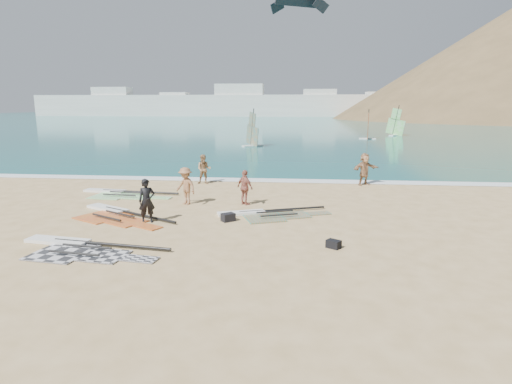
# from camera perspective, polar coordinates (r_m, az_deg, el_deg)

# --- Properties ---
(ground) EXTENTS (300.00, 300.00, 0.00)m
(ground) POSITION_cam_1_polar(r_m,az_deg,el_deg) (15.08, -5.61, -6.72)
(ground) COLOR tan
(ground) RESTS_ON ground
(sea) EXTENTS (300.00, 240.00, 0.06)m
(sea) POSITION_cam_1_polar(r_m,az_deg,el_deg) (146.12, 4.73, 9.78)
(sea) COLOR #0D605D
(sea) RESTS_ON ground
(surf_line) EXTENTS (300.00, 1.20, 0.04)m
(surf_line) POSITION_cam_1_polar(r_m,az_deg,el_deg) (26.90, -0.47, 1.52)
(surf_line) COLOR white
(surf_line) RESTS_ON ground
(far_town) EXTENTS (160.00, 8.00, 12.00)m
(far_town) POSITION_cam_1_polar(r_m,az_deg,el_deg) (165.07, -0.69, 11.60)
(far_town) COLOR white
(far_town) RESTS_ON ground
(rig_grey) EXTENTS (5.39, 2.47, 0.20)m
(rig_grey) POSITION_cam_1_polar(r_m,az_deg,el_deg) (15.52, -22.81, -6.88)
(rig_grey) COLOR #29292C
(rig_grey) RESTS_ON ground
(rig_green) EXTENTS (5.43, 2.41, 0.20)m
(rig_green) POSITION_cam_1_polar(r_m,az_deg,el_deg) (23.91, -17.84, -0.21)
(rig_green) COLOR #4ACE38
(rig_green) RESTS_ON ground
(rig_orange) EXTENTS (4.99, 2.96, 0.19)m
(rig_orange) POSITION_cam_1_polar(r_m,az_deg,el_deg) (18.54, 1.24, -2.99)
(rig_orange) COLOR #F55213
(rig_orange) RESTS_ON ground
(rig_red) EXTENTS (4.95, 3.86, 0.20)m
(rig_red) POSITION_cam_1_polar(r_m,az_deg,el_deg) (19.50, -18.32, -2.86)
(rig_red) COLOR #D44A27
(rig_red) RESTS_ON ground
(gear_bag_near) EXTENTS (0.64, 0.62, 0.33)m
(gear_bag_near) POSITION_cam_1_polar(r_m,az_deg,el_deg) (17.65, -3.74, -3.38)
(gear_bag_near) COLOR black
(gear_bag_near) RESTS_ON ground
(gear_bag_far) EXTENTS (0.55, 0.51, 0.27)m
(gear_bag_far) POSITION_cam_1_polar(r_m,az_deg,el_deg) (14.65, 10.31, -6.85)
(gear_bag_far) COLOR black
(gear_bag_far) RESTS_ON ground
(person_wetsuit) EXTENTS (0.78, 0.68, 1.80)m
(person_wetsuit) POSITION_cam_1_polar(r_m,az_deg,el_deg) (17.81, -14.36, -1.16)
(person_wetsuit) COLOR black
(person_wetsuit) RESTS_ON ground
(beachgoer_left) EXTENTS (0.92, 0.74, 1.77)m
(beachgoer_left) POSITION_cam_1_polar(r_m,az_deg,el_deg) (25.91, -6.95, 3.03)
(beachgoer_left) COLOR #9D7750
(beachgoer_left) RESTS_ON ground
(beachgoer_mid) EXTENTS (1.34, 1.17, 1.79)m
(beachgoer_mid) POSITION_cam_1_polar(r_m,az_deg,el_deg) (20.67, -9.36, 0.80)
(beachgoer_mid) COLOR #976744
(beachgoer_mid) RESTS_ON ground
(beachgoer_back) EXTENTS (1.02, 0.95, 1.68)m
(beachgoer_back) POSITION_cam_1_polar(r_m,az_deg,el_deg) (20.32, -1.48, 0.60)
(beachgoer_back) COLOR #A76050
(beachgoer_back) RESTS_ON ground
(beachgoer_right) EXTENTS (1.82, 1.40, 1.92)m
(beachgoer_right) POSITION_cam_1_polar(r_m,az_deg,el_deg) (26.09, 14.26, 2.98)
(beachgoer_right) COLOR #AD7E58
(beachgoer_right) RESTS_ON ground
(windsurfer_left) EXTENTS (2.32, 2.39, 4.30)m
(windsurfer_left) POSITION_cam_1_polar(r_m,az_deg,el_deg) (48.40, -0.50, 7.56)
(windsurfer_left) COLOR white
(windsurfer_left) RESTS_ON ground
(windsurfer_centre) EXTENTS (2.32, 2.72, 4.10)m
(windsurfer_centre) POSITION_cam_1_polar(r_m,az_deg,el_deg) (60.59, 14.69, 7.97)
(windsurfer_centre) COLOR white
(windsurfer_centre) RESTS_ON ground
(windsurfer_right) EXTENTS (2.44, 2.42, 4.59)m
(windsurfer_right) POSITION_cam_1_polar(r_m,az_deg,el_deg) (68.09, 18.10, 8.23)
(windsurfer_right) COLOR white
(windsurfer_right) RESTS_ON ground
(kitesurf_kite) EXTENTS (6.71, 3.80, 2.43)m
(kitesurf_kite) POSITION_cam_1_polar(r_m,az_deg,el_deg) (58.16, 5.76, 23.95)
(kitesurf_kite) COLOR black
(kitesurf_kite) RESTS_ON ground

